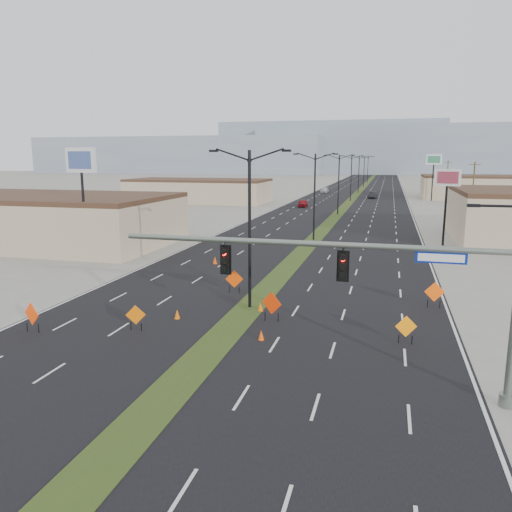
% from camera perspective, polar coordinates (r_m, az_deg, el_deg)
% --- Properties ---
extents(ground, '(600.00, 600.00, 0.00)m').
position_cam_1_polar(ground, '(21.91, -9.47, -14.78)').
color(ground, gray).
rests_on(ground, ground).
extents(road_surface, '(25.00, 400.00, 0.02)m').
position_cam_1_polar(road_surface, '(118.55, 10.87, 6.35)').
color(road_surface, black).
rests_on(road_surface, ground).
extents(median_strip, '(2.00, 400.00, 0.04)m').
position_cam_1_polar(median_strip, '(118.55, 10.87, 6.35)').
color(median_strip, '#284418').
rests_on(median_strip, ground).
extents(building_sw_near, '(40.00, 16.00, 5.00)m').
position_cam_1_polar(building_sw_near, '(64.97, -27.16, 3.72)').
color(building_sw_near, tan).
rests_on(building_sw_near, ground).
extents(building_sw_far, '(30.00, 14.00, 4.50)m').
position_cam_1_polar(building_sw_far, '(110.75, -6.57, 7.32)').
color(building_sw_far, tan).
rests_on(building_sw_far, ground).
extents(mesa_west, '(180.00, 50.00, 22.00)m').
position_cam_1_polar(mesa_west, '(324.36, -8.59, 11.30)').
color(mesa_west, gray).
rests_on(mesa_west, ground).
extents(mesa_center, '(220.00, 50.00, 28.00)m').
position_cam_1_polar(mesa_center, '(319.48, 21.00, 11.24)').
color(mesa_center, gray).
rests_on(mesa_center, ground).
extents(mesa_backdrop, '(140.00, 50.00, 32.00)m').
position_cam_1_polar(mesa_backdrop, '(340.11, 8.61, 12.13)').
color(mesa_backdrop, gray).
rests_on(mesa_backdrop, ground).
extents(signal_mast, '(16.30, 0.60, 8.00)m').
position_cam_1_polar(signal_mast, '(20.43, 15.04, -2.64)').
color(signal_mast, slate).
rests_on(signal_mast, ground).
extents(streetlight_0, '(5.15, 0.24, 10.02)m').
position_cam_1_polar(streetlight_0, '(31.29, -0.74, 3.61)').
color(streetlight_0, black).
rests_on(streetlight_0, ground).
extents(streetlight_1, '(5.15, 0.24, 10.02)m').
position_cam_1_polar(streetlight_1, '(58.62, 6.71, 7.06)').
color(streetlight_1, black).
rests_on(streetlight_1, ground).
extents(streetlight_2, '(5.15, 0.24, 10.02)m').
position_cam_1_polar(streetlight_2, '(86.38, 9.42, 8.29)').
color(streetlight_2, black).
rests_on(streetlight_2, ground).
extents(streetlight_3, '(5.15, 0.24, 10.02)m').
position_cam_1_polar(streetlight_3, '(114.25, 10.82, 8.91)').
color(streetlight_3, black).
rests_on(streetlight_3, ground).
extents(streetlight_4, '(5.15, 0.24, 10.02)m').
position_cam_1_polar(streetlight_4, '(142.18, 11.67, 9.28)').
color(streetlight_4, black).
rests_on(streetlight_4, ground).
extents(streetlight_5, '(5.15, 0.24, 10.02)m').
position_cam_1_polar(streetlight_5, '(170.13, 12.24, 9.53)').
color(streetlight_5, black).
rests_on(streetlight_5, ground).
extents(streetlight_6, '(5.15, 0.24, 10.02)m').
position_cam_1_polar(streetlight_6, '(198.09, 12.66, 9.71)').
color(streetlight_6, black).
rests_on(streetlight_6, ground).
extents(utility_pole_1, '(1.60, 0.20, 9.00)m').
position_cam_1_polar(utility_pole_1, '(78.89, 23.52, 6.72)').
color(utility_pole_1, '#4C3823').
rests_on(utility_pole_1, ground).
extents(utility_pole_2, '(1.60, 0.20, 9.00)m').
position_cam_1_polar(utility_pole_2, '(113.58, 20.97, 7.98)').
color(utility_pole_2, '#4C3823').
rests_on(utility_pole_2, ground).
extents(utility_pole_3, '(1.60, 0.20, 9.00)m').
position_cam_1_polar(utility_pole_3, '(148.41, 19.61, 8.65)').
color(utility_pole_3, '#4C3823').
rests_on(utility_pole_3, ground).
extents(car_left, '(2.04, 4.38, 1.45)m').
position_cam_1_polar(car_left, '(99.23, 5.37, 6.02)').
color(car_left, maroon).
rests_on(car_left, ground).
extents(car_mid, '(2.25, 4.89, 1.56)m').
position_cam_1_polar(car_mid, '(123.05, 13.18, 6.79)').
color(car_mid, black).
rests_on(car_mid, ground).
extents(car_far, '(2.01, 4.82, 1.39)m').
position_cam_1_polar(car_far, '(140.94, 7.85, 7.47)').
color(car_far, silver).
rests_on(car_far, ground).
extents(construction_sign_0, '(1.22, 0.46, 1.70)m').
position_cam_1_polar(construction_sign_0, '(30.36, -24.26, -6.16)').
color(construction_sign_0, '#FF3E05').
rests_on(construction_sign_0, ground).
extents(construction_sign_1, '(1.05, 0.42, 1.48)m').
position_cam_1_polar(construction_sign_1, '(28.82, -13.60, -6.66)').
color(construction_sign_1, '#D95E04').
rests_on(construction_sign_1, ground).
extents(construction_sign_2, '(1.23, 0.35, 1.68)m').
position_cam_1_polar(construction_sign_2, '(35.57, -2.50, -2.74)').
color(construction_sign_2, '#D83D04').
rests_on(construction_sign_2, ground).
extents(construction_sign_3, '(1.28, 0.56, 1.82)m').
position_cam_1_polar(construction_sign_3, '(29.48, 1.81, -5.51)').
color(construction_sign_3, red).
rests_on(construction_sign_3, ground).
extents(construction_sign_4, '(1.11, 0.35, 1.52)m').
position_cam_1_polar(construction_sign_4, '(27.23, 16.77, -7.83)').
color(construction_sign_4, orange).
rests_on(construction_sign_4, ground).
extents(construction_sign_5, '(1.29, 0.26, 1.73)m').
position_cam_1_polar(construction_sign_5, '(34.08, 19.73, -3.97)').
color(construction_sign_5, '#FF5005').
rests_on(construction_sign_5, ground).
extents(cone_0, '(0.37, 0.37, 0.59)m').
position_cam_1_polar(cone_0, '(30.54, -9.00, -6.58)').
color(cone_0, '#D75C04').
rests_on(cone_0, ground).
extents(cone_1, '(0.38, 0.38, 0.56)m').
position_cam_1_polar(cone_1, '(26.79, 0.59, -9.04)').
color(cone_1, '#ED4A05').
rests_on(cone_1, ground).
extents(cone_2, '(0.36, 0.36, 0.58)m').
position_cam_1_polar(cone_2, '(31.60, 0.51, -5.84)').
color(cone_2, '#FE5C05').
rests_on(cone_2, ground).
extents(cone_3, '(0.54, 0.54, 0.68)m').
position_cam_1_polar(cone_3, '(45.63, -4.72, -0.49)').
color(cone_3, '#E04104').
rests_on(cone_3, ground).
extents(pole_sign_west, '(3.42, 0.97, 10.46)m').
position_cam_1_polar(pole_sign_west, '(49.56, -19.36, 9.47)').
color(pole_sign_west, black).
rests_on(pole_sign_west, ground).
extents(pole_sign_east_near, '(2.69, 1.19, 8.35)m').
position_cam_1_polar(pole_sign_east_near, '(58.25, 21.00, 7.69)').
color(pole_sign_east_near, black).
rests_on(pole_sign_east_near, ground).
extents(pole_sign_east_far, '(3.37, 0.76, 10.29)m').
position_cam_1_polar(pole_sign_east_far, '(119.14, 19.65, 10.01)').
color(pole_sign_east_far, black).
rests_on(pole_sign_east_far, ground).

